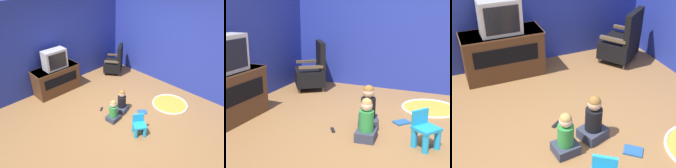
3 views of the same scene
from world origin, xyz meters
The scene contains 8 objects.
ground_plane centered at (0.00, 0.00, 0.00)m, with size 30.00×30.00×0.00m, color olive.
tv_cabinet centered at (-0.48, 2.12, 0.39)m, with size 1.28×0.55×0.75m.
television centered at (-0.48, 2.06, 1.02)m, with size 0.63×0.33×0.54m.
black_armchair centered at (1.56, 1.80, 0.36)m, with size 0.85×0.82×0.96m.
child_watching_left centered at (0.15, 0.15, 0.27)m, with size 0.39×0.36×0.62m.
child_watching_center centered at (-0.26, 0.03, 0.24)m, with size 0.31×0.28×0.57m.
book centered at (0.48, -0.27, 0.01)m, with size 0.28×0.27×0.02m.
remote_control centered at (-0.18, 0.54, 0.01)m, with size 0.15×0.12×0.02m.
Camera 3 is at (-1.32, -2.46, 2.63)m, focal length 50.00 mm.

